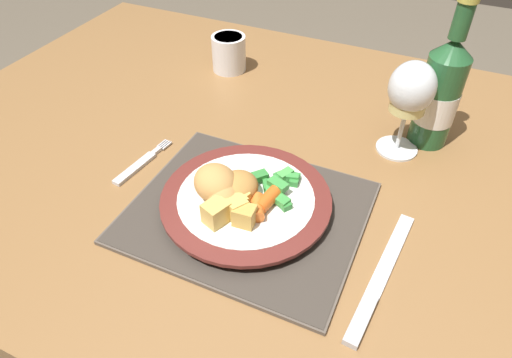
{
  "coord_description": "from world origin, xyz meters",
  "views": [
    {
      "loc": [
        0.18,
        -0.54,
        1.2
      ],
      "look_at": [
        -0.02,
        -0.11,
        0.78
      ],
      "focal_mm": 32.0,
      "sensor_mm": 36.0,
      "label": 1
    }
  ],
  "objects_px": {
    "table_knife": "(377,285)",
    "drinking_cup": "(229,52)",
    "fork": "(139,165)",
    "wine_glass": "(411,92)",
    "dining_table": "(291,200)",
    "bottle": "(440,93)",
    "dinner_plate": "(246,201)"
  },
  "relations": [
    {
      "from": "dinner_plate",
      "to": "table_knife",
      "type": "distance_m",
      "value": 0.2
    },
    {
      "from": "fork",
      "to": "bottle",
      "type": "relative_size",
      "value": 0.52
    },
    {
      "from": "wine_glass",
      "to": "table_knife",
      "type": "bearing_deg",
      "value": -83.17
    },
    {
      "from": "table_knife",
      "to": "bottle",
      "type": "relative_size",
      "value": 0.91
    },
    {
      "from": "dinner_plate",
      "to": "bottle",
      "type": "distance_m",
      "value": 0.35
    },
    {
      "from": "drinking_cup",
      "to": "dinner_plate",
      "type": "bearing_deg",
      "value": -59.75
    },
    {
      "from": "dinner_plate",
      "to": "table_knife",
      "type": "relative_size",
      "value": 1.07
    },
    {
      "from": "wine_glass",
      "to": "drinking_cup",
      "type": "distance_m",
      "value": 0.4
    },
    {
      "from": "dinner_plate",
      "to": "wine_glass",
      "type": "distance_m",
      "value": 0.29
    },
    {
      "from": "dining_table",
      "to": "fork",
      "type": "distance_m",
      "value": 0.26
    },
    {
      "from": "fork",
      "to": "drinking_cup",
      "type": "distance_m",
      "value": 0.34
    },
    {
      "from": "fork",
      "to": "drinking_cup",
      "type": "xyz_separation_m",
      "value": [
        -0.01,
        0.34,
        0.03
      ]
    },
    {
      "from": "bottle",
      "to": "drinking_cup",
      "type": "xyz_separation_m",
      "value": [
        -0.41,
        0.08,
        -0.05
      ]
    },
    {
      "from": "dinner_plate",
      "to": "drinking_cup",
      "type": "xyz_separation_m",
      "value": [
        -0.21,
        0.35,
        0.02
      ]
    },
    {
      "from": "bottle",
      "to": "drinking_cup",
      "type": "bearing_deg",
      "value": 168.69
    },
    {
      "from": "dining_table",
      "to": "dinner_plate",
      "type": "bearing_deg",
      "value": -98.22
    },
    {
      "from": "dining_table",
      "to": "wine_glass",
      "type": "height_order",
      "value": "wine_glass"
    },
    {
      "from": "dining_table",
      "to": "drinking_cup",
      "type": "xyz_separation_m",
      "value": [
        -0.23,
        0.22,
        0.13
      ]
    },
    {
      "from": "bottle",
      "to": "dining_table",
      "type": "bearing_deg",
      "value": -143.22
    },
    {
      "from": "dining_table",
      "to": "wine_glass",
      "type": "xyz_separation_m",
      "value": [
        0.14,
        0.09,
        0.2
      ]
    },
    {
      "from": "table_knife",
      "to": "drinking_cup",
      "type": "relative_size",
      "value": 3.07
    },
    {
      "from": "table_knife",
      "to": "wine_glass",
      "type": "relative_size",
      "value": 1.42
    },
    {
      "from": "dinner_plate",
      "to": "bottle",
      "type": "relative_size",
      "value": 0.98
    },
    {
      "from": "dinner_plate",
      "to": "table_knife",
      "type": "xyz_separation_m",
      "value": [
        0.2,
        -0.05,
        -0.01
      ]
    },
    {
      "from": "dinner_plate",
      "to": "drinking_cup",
      "type": "height_order",
      "value": "drinking_cup"
    },
    {
      "from": "fork",
      "to": "wine_glass",
      "type": "distance_m",
      "value": 0.42
    },
    {
      "from": "bottle",
      "to": "fork",
      "type": "bearing_deg",
      "value": -147.13
    },
    {
      "from": "bottle",
      "to": "drinking_cup",
      "type": "relative_size",
      "value": 3.37
    },
    {
      "from": "dining_table",
      "to": "fork",
      "type": "xyz_separation_m",
      "value": [
        -0.21,
        -0.12,
        0.1
      ]
    },
    {
      "from": "dining_table",
      "to": "fork",
      "type": "height_order",
      "value": "fork"
    },
    {
      "from": "table_knife",
      "to": "fork",
      "type": "bearing_deg",
      "value": 170.04
    },
    {
      "from": "dinner_plate",
      "to": "table_knife",
      "type": "bearing_deg",
      "value": -14.56
    }
  ]
}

